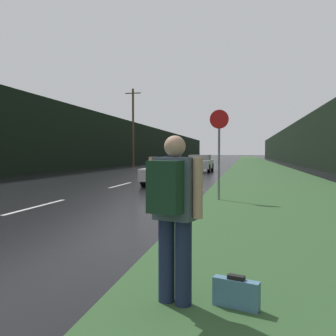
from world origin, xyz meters
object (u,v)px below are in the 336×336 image
suitcase (236,294)px  car_passing_far (200,163)px  hitchhiker_with_backpack (173,209)px  stop_sign (219,147)px  car_oncoming (174,160)px  car_passing_near (169,171)px

suitcase → car_passing_far: (-3.54, 25.65, 0.56)m
hitchhiker_with_backpack → suitcase: 1.03m
stop_sign → car_passing_far: (-2.80, 17.59, -1.01)m
suitcase → car_oncoming: 37.46m
car_passing_far → stop_sign: bearing=99.1°
hitchhiker_with_backpack → suitcase: bearing=21.2°
stop_sign → suitcase: size_ratio=6.27×
hitchhiker_with_backpack → car_passing_far: 25.87m
stop_sign → car_oncoming: 29.45m
car_passing_near → car_oncoming: size_ratio=0.95×
suitcase → car_passing_near: 14.01m
suitcase → car_passing_near: car_passing_near is taller
stop_sign → car_oncoming: (-7.13, 28.56, -1.03)m
hitchhiker_with_backpack → car_passing_near: hitchhiker_with_backpack is taller
suitcase → car_passing_near: size_ratio=0.11×
stop_sign → hitchhiker_with_backpack: size_ratio=1.72×
hitchhiker_with_backpack → car_passing_near: size_ratio=0.40×
stop_sign → car_passing_near: (-2.80, 5.49, -1.09)m
hitchhiker_with_backpack → car_oncoming: hitchhiker_with_backpack is taller
stop_sign → hitchhiker_with_backpack: bearing=-89.1°
suitcase → stop_sign: bearing=111.5°
suitcase → car_passing_far: 25.90m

